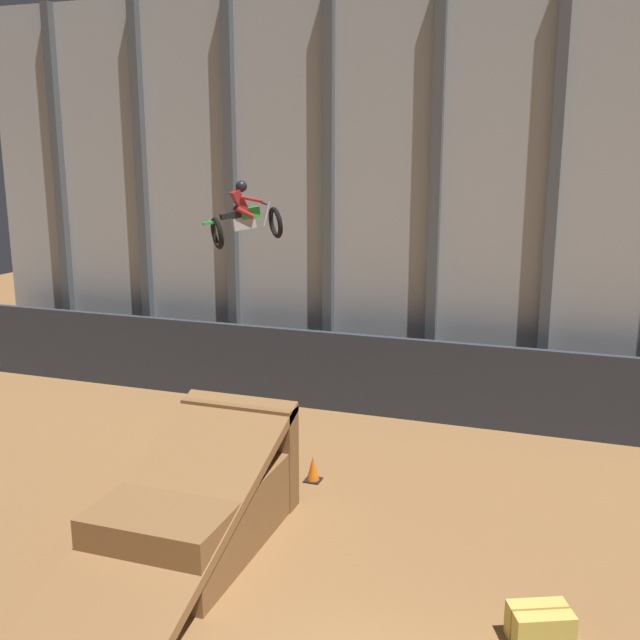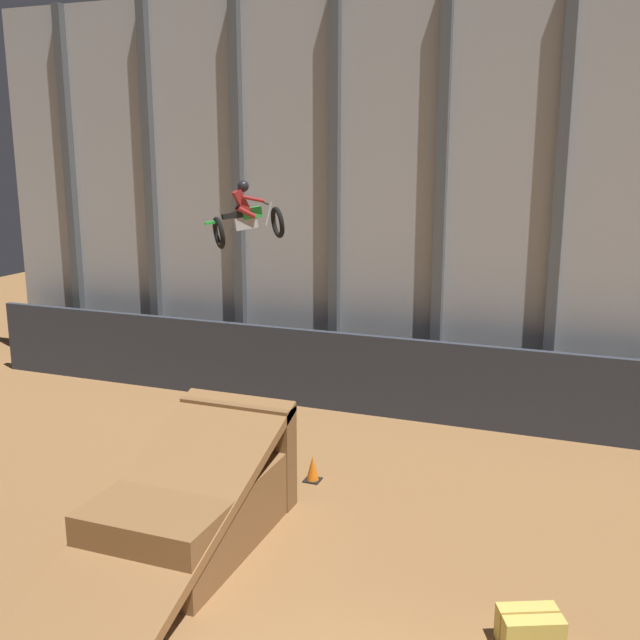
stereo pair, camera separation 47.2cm
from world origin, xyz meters
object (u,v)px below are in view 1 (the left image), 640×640
Objects in this scene: traffic_cone_near_ramp at (313,469)px; hay_bale_trackside at (540,626)px; rider_bike_solo at (245,218)px; dirt_ramp at (201,501)px.

traffic_cone_near_ramp is 6.60m from hay_bale_trackside.
traffic_cone_near_ramp is at bearing 140.77° from hay_bale_trackside.
traffic_cone_near_ramp reaches higher than hay_bale_trackside.
hay_bale_trackside is at bearing -39.23° from traffic_cone_near_ramp.
hay_bale_trackside is at bearing 12.33° from rider_bike_solo.
rider_bike_solo is at bearing 155.46° from traffic_cone_near_ramp.
rider_bike_solo is 1.57× the size of hay_bale_trackside.
rider_bike_solo reaches higher than dirt_ramp.
dirt_ramp is 3.64× the size of rider_bike_solo.
rider_bike_solo is at bearing 144.36° from hay_bale_trackside.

